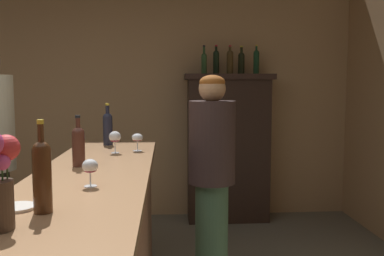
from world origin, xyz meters
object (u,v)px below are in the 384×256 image
at_px(wine_bottle_riesling, 42,173).
at_px(display_bottle_midleft, 216,61).
at_px(wine_glass_mid, 115,138).
at_px(wine_bottle_malbec, 78,144).
at_px(wine_bottle_rose, 108,127).
at_px(wine_glass_spare, 137,139).
at_px(wine_glass_rear, 90,168).
at_px(bartender, 212,175).
at_px(display_cabinet, 228,145).
at_px(display_bottle_left, 204,62).
at_px(cheese_plate, 17,207).
at_px(display_bottle_center, 230,61).
at_px(display_bottle_right, 256,61).
at_px(wine_glass_front, 79,139).
at_px(display_bottle_midright, 241,62).

relative_size(wine_bottle_riesling, display_bottle_midleft, 1.12).
bearing_deg(wine_glass_mid, wine_bottle_malbec, -107.52).
xyz_separation_m(wine_bottle_rose, wine_glass_spare, (0.26, -0.34, -0.05)).
xyz_separation_m(wine_glass_rear, bartender, (0.68, 0.95, -0.25)).
bearing_deg(wine_bottle_rose, wine_glass_rear, -85.57).
relative_size(display_cabinet, display_bottle_left, 5.28).
bearing_deg(cheese_plate, wine_bottle_riesling, -25.51).
relative_size(wine_glass_mid, display_bottle_center, 0.50).
relative_size(display_cabinet, wine_bottle_rose, 4.86).
bearing_deg(display_bottle_right, wine_bottle_malbec, -125.31).
bearing_deg(wine_glass_spare, wine_bottle_malbec, -117.82).
relative_size(wine_glass_front, bartender, 0.09).
height_order(display_cabinet, display_bottle_midright, display_bottle_midright).
distance_m(wine_bottle_rose, display_bottle_midleft, 1.68).
bearing_deg(display_bottle_center, cheese_plate, -113.07).
bearing_deg(wine_bottle_riesling, wine_glass_spare, 80.51).
xyz_separation_m(wine_bottle_malbec, display_bottle_left, (0.93, 2.12, 0.60)).
bearing_deg(display_bottle_center, wine_bottle_riesling, -110.83).
relative_size(display_bottle_center, display_bottle_right, 0.98).
relative_size(wine_bottle_rose, display_bottle_right, 1.06).
distance_m(display_bottle_left, bartender, 1.90).
distance_m(cheese_plate, display_bottle_midleft, 3.27).
relative_size(cheese_plate, display_bottle_left, 0.47).
bearing_deg(display_bottle_right, wine_bottle_rose, -140.50).
height_order(display_bottle_center, display_bottle_midright, display_bottle_center).
distance_m(wine_bottle_riesling, cheese_plate, 0.19).
relative_size(wine_bottle_malbec, wine_glass_rear, 2.30).
xyz_separation_m(display_cabinet, display_bottle_left, (-0.27, 0.00, 0.91)).
xyz_separation_m(wine_glass_mid, display_bottle_midright, (1.18, 1.63, 0.63)).
bearing_deg(wine_bottle_rose, display_bottle_midright, 42.92).
distance_m(wine_glass_spare, bartender, 0.60).
bearing_deg(display_cabinet, display_bottle_left, 180.00).
relative_size(wine_bottle_rose, wine_glass_rear, 2.54).
distance_m(display_cabinet, cheese_plate, 3.24).
distance_m(wine_glass_front, display_bottle_midright, 2.22).
xyz_separation_m(wine_bottle_rose, display_bottle_left, (0.88, 1.20, 0.58)).
height_order(wine_glass_front, display_bottle_left, display_bottle_left).
bearing_deg(wine_glass_front, display_bottle_right, 44.14).
bearing_deg(wine_glass_mid, display_bottle_right, 50.45).
xyz_separation_m(wine_bottle_malbec, cheese_plate, (-0.06, -0.87, -0.13)).
relative_size(wine_bottle_rose, wine_glass_spare, 2.59).
relative_size(display_cabinet, cheese_plate, 11.23).
relative_size(wine_glass_mid, display_bottle_midright, 0.51).
relative_size(display_bottle_right, bartender, 0.20).
height_order(display_cabinet, wine_glass_spare, display_cabinet).
height_order(wine_glass_front, wine_glass_spare, wine_glass_front).
bearing_deg(cheese_plate, wine_glass_spare, 75.82).
bearing_deg(display_bottle_midleft, bartender, -97.59).
bearing_deg(display_bottle_right, wine_glass_spare, -127.81).
distance_m(display_cabinet, wine_glass_front, 2.05).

